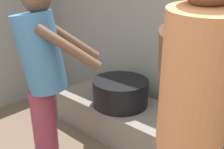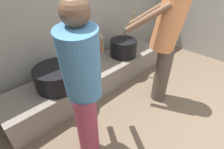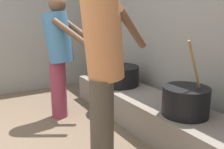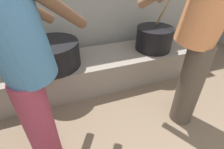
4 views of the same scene
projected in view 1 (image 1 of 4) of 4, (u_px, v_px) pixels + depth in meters
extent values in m
cube|color=gray|center=(218.00, 46.00, 2.19)|extent=(4.93, 0.20, 1.97)
cube|color=slate|center=(173.00, 140.00, 2.17)|extent=(2.71, 0.60, 0.36)
cylinder|color=black|center=(120.00, 92.00, 2.42)|extent=(0.57, 0.57, 0.26)
cylinder|color=#8C3347|center=(45.00, 129.00, 2.00)|extent=(0.20, 0.20, 0.73)
cylinder|color=teal|center=(41.00, 53.00, 1.77)|extent=(0.48, 0.48, 0.63)
cylinder|color=brown|center=(69.00, 48.00, 1.65)|extent=(0.36, 0.38, 0.34)
cylinder|color=brown|center=(71.00, 40.00, 1.90)|extent=(0.36, 0.38, 0.34)
cylinder|color=#D17F4C|center=(197.00, 86.00, 0.97)|extent=(0.45, 0.48, 0.67)
cylinder|color=brown|center=(223.00, 57.00, 1.14)|extent=(0.29, 0.45, 0.37)
cylinder|color=brown|center=(165.00, 53.00, 1.19)|extent=(0.29, 0.45, 0.37)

